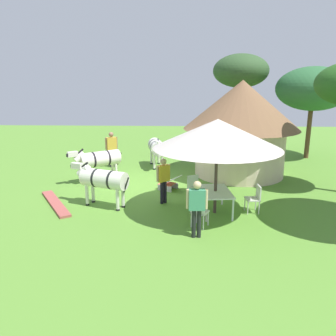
{
  "coord_description": "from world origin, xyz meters",
  "views": [
    {
      "loc": [
        13.19,
        1.3,
        4.2
      ],
      "look_at": [
        0.98,
        0.85,
        1.0
      ],
      "focal_mm": 36.69,
      "sensor_mm": 36.0,
      "label": 1
    }
  ],
  "objects_px": {
    "zebra_nearest_camera": "(98,159)",
    "acacia_tree_right_background": "(241,71)",
    "thatched_hut": "(241,123)",
    "guest_behind_table": "(197,204)",
    "patio_dining_table": "(215,193)",
    "guest_beside_umbrella": "(163,177)",
    "patio_chair_near_lawn": "(194,186)",
    "zebra_by_umbrella": "(157,147)",
    "striped_lounge_chair": "(169,183)",
    "patio_chair_east_end": "(199,211)",
    "shade_umbrella": "(217,134)",
    "acacia_tree_left_background": "(313,89)",
    "standing_watcher": "(112,146)",
    "zebra_toward_hut": "(103,179)",
    "patio_chair_near_hut": "(255,197)"
  },
  "relations": [
    {
      "from": "striped_lounge_chair",
      "to": "zebra_nearest_camera",
      "type": "height_order",
      "value": "zebra_nearest_camera"
    },
    {
      "from": "thatched_hut",
      "to": "zebra_by_umbrella",
      "type": "height_order",
      "value": "thatched_hut"
    },
    {
      "from": "patio_chair_near_hut",
      "to": "striped_lounge_chair",
      "type": "xyz_separation_m",
      "value": [
        -2.23,
        -2.83,
        -0.27
      ]
    },
    {
      "from": "zebra_nearest_camera",
      "to": "zebra_by_umbrella",
      "type": "xyz_separation_m",
      "value": [
        -2.51,
        2.25,
        0.03
      ]
    },
    {
      "from": "patio_chair_east_end",
      "to": "standing_watcher",
      "type": "xyz_separation_m",
      "value": [
        -6.92,
        -3.87,
        0.51
      ]
    },
    {
      "from": "patio_dining_table",
      "to": "patio_chair_near_hut",
      "type": "relative_size",
      "value": 1.78
    },
    {
      "from": "shade_umbrella",
      "to": "guest_behind_table",
      "type": "height_order",
      "value": "shade_umbrella"
    },
    {
      "from": "striped_lounge_chair",
      "to": "patio_dining_table",
      "type": "bearing_deg",
      "value": -118.33
    },
    {
      "from": "striped_lounge_chair",
      "to": "patio_chair_near_lawn",
      "type": "bearing_deg",
      "value": -114.4
    },
    {
      "from": "shade_umbrella",
      "to": "standing_watcher",
      "type": "relative_size",
      "value": 2.31
    },
    {
      "from": "thatched_hut",
      "to": "acacia_tree_right_background",
      "type": "xyz_separation_m",
      "value": [
        -4.46,
        0.62,
        2.25
      ]
    },
    {
      "from": "zebra_nearest_camera",
      "to": "shade_umbrella",
      "type": "bearing_deg",
      "value": -161.87
    },
    {
      "from": "thatched_hut",
      "to": "zebra_nearest_camera",
      "type": "height_order",
      "value": "thatched_hut"
    },
    {
      "from": "patio_chair_near_hut",
      "to": "standing_watcher",
      "type": "relative_size",
      "value": 0.52
    },
    {
      "from": "zebra_nearest_camera",
      "to": "standing_watcher",
      "type": "bearing_deg",
      "value": -37.16
    },
    {
      "from": "zebra_by_umbrella",
      "to": "acacia_tree_left_background",
      "type": "relative_size",
      "value": 0.44
    },
    {
      "from": "patio_dining_table",
      "to": "shade_umbrella",
      "type": "bearing_deg",
      "value": 180.0
    },
    {
      "from": "patio_chair_east_end",
      "to": "zebra_by_umbrella",
      "type": "xyz_separation_m",
      "value": [
        -7.0,
        -1.7,
        0.45
      ]
    },
    {
      "from": "patio_chair_east_end",
      "to": "striped_lounge_chair",
      "type": "relative_size",
      "value": 0.93
    },
    {
      "from": "thatched_hut",
      "to": "striped_lounge_chair",
      "type": "bearing_deg",
      "value": -52.37
    },
    {
      "from": "acacia_tree_right_background",
      "to": "patio_chair_near_hut",
      "type": "bearing_deg",
      "value": -5.33
    },
    {
      "from": "guest_beside_umbrella",
      "to": "zebra_by_umbrella",
      "type": "xyz_separation_m",
      "value": [
        -5.03,
        -0.58,
        0.01
      ]
    },
    {
      "from": "patio_dining_table",
      "to": "guest_beside_umbrella",
      "type": "relative_size",
      "value": 1.01
    },
    {
      "from": "patio_chair_near_hut",
      "to": "patio_chair_near_lawn",
      "type": "bearing_deg",
      "value": 57.4
    },
    {
      "from": "zebra_nearest_camera",
      "to": "zebra_by_umbrella",
      "type": "bearing_deg",
      "value": -77.23
    },
    {
      "from": "standing_watcher",
      "to": "striped_lounge_chair",
      "type": "distance_m",
      "value": 4.58
    },
    {
      "from": "guest_beside_umbrella",
      "to": "acacia_tree_right_background",
      "type": "xyz_separation_m",
      "value": [
        -8.32,
        3.82,
        3.62
      ]
    },
    {
      "from": "guest_behind_table",
      "to": "striped_lounge_chair",
      "type": "bearing_deg",
      "value": 100.29
    },
    {
      "from": "zebra_toward_hut",
      "to": "striped_lounge_chair",
      "type": "bearing_deg",
      "value": -27.47
    },
    {
      "from": "patio_chair_east_end",
      "to": "zebra_toward_hut",
      "type": "xyz_separation_m",
      "value": [
        -1.61,
        -3.13,
        0.42
      ]
    },
    {
      "from": "patio_chair_near_lawn",
      "to": "zebra_by_umbrella",
      "type": "xyz_separation_m",
      "value": [
        -4.73,
        -1.65,
        0.45
      ]
    },
    {
      "from": "patio_chair_near_hut",
      "to": "guest_behind_table",
      "type": "distance_m",
      "value": 2.75
    },
    {
      "from": "zebra_nearest_camera",
      "to": "acacia_tree_right_background",
      "type": "height_order",
      "value": "acacia_tree_right_background"
    },
    {
      "from": "thatched_hut",
      "to": "guest_beside_umbrella",
      "type": "relative_size",
      "value": 3.15
    },
    {
      "from": "acacia_tree_left_background",
      "to": "striped_lounge_chair",
      "type": "bearing_deg",
      "value": -51.5
    },
    {
      "from": "zebra_nearest_camera",
      "to": "zebra_toward_hut",
      "type": "bearing_deg",
      "value": 160.46
    },
    {
      "from": "striped_lounge_chair",
      "to": "shade_umbrella",
      "type": "bearing_deg",
      "value": -118.33
    },
    {
      "from": "patio_chair_near_lawn",
      "to": "acacia_tree_right_background",
      "type": "xyz_separation_m",
      "value": [
        -8.01,
        2.75,
        4.05
      ]
    },
    {
      "from": "thatched_hut",
      "to": "zebra_nearest_camera",
      "type": "relative_size",
      "value": 2.49
    },
    {
      "from": "zebra_by_umbrella",
      "to": "acacia_tree_left_background",
      "type": "bearing_deg",
      "value": -175.96
    },
    {
      "from": "patio_dining_table",
      "to": "standing_watcher",
      "type": "relative_size",
      "value": 0.93
    },
    {
      "from": "patio_chair_east_end",
      "to": "acacia_tree_right_background",
      "type": "height_order",
      "value": "acacia_tree_right_background"
    },
    {
      "from": "thatched_hut",
      "to": "guest_behind_table",
      "type": "height_order",
      "value": "thatched_hut"
    },
    {
      "from": "thatched_hut",
      "to": "acacia_tree_right_background",
      "type": "height_order",
      "value": "acacia_tree_right_background"
    },
    {
      "from": "thatched_hut",
      "to": "patio_dining_table",
      "type": "height_order",
      "value": "thatched_hut"
    },
    {
      "from": "patio_chair_near_hut",
      "to": "standing_watcher",
      "type": "bearing_deg",
      "value": 41.08
    },
    {
      "from": "guest_behind_table",
      "to": "patio_dining_table",
      "type": "bearing_deg",
      "value": 67.76
    },
    {
      "from": "patio_chair_near_lawn",
      "to": "guest_beside_umbrella",
      "type": "xyz_separation_m",
      "value": [
        0.31,
        -1.07,
        0.44
      ]
    },
    {
      "from": "guest_behind_table",
      "to": "zebra_nearest_camera",
      "type": "bearing_deg",
      "value": 125.2
    },
    {
      "from": "patio_chair_east_end",
      "to": "standing_watcher",
      "type": "relative_size",
      "value": 0.52
    }
  ]
}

